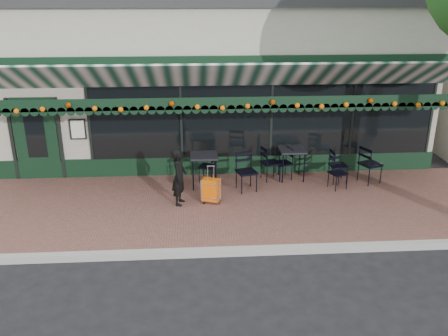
{
  "coord_description": "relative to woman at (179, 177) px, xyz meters",
  "views": [
    {
      "loc": [
        -0.66,
        -8.21,
        4.9
      ],
      "look_at": [
        -0.02,
        1.6,
        1.21
      ],
      "focal_mm": 38.0,
      "sensor_mm": 36.0,
      "label": 1
    }
  ],
  "objects": [
    {
      "name": "cafe_table_a",
      "position": [
        2.94,
        1.41,
        0.07
      ],
      "size": [
        0.68,
        0.68,
        0.84
      ],
      "color": "black",
      "rests_on": "sidewalk"
    },
    {
      "name": "chair_b_right",
      "position": [
        2.38,
        1.38,
        -0.22
      ],
      "size": [
        0.57,
        0.57,
        0.92
      ],
      "primitive_type": null,
      "rotation": [
        0.0,
        0.0,
        1.84
      ],
      "color": "black",
      "rests_on": "sidewalk"
    },
    {
      "name": "chair_b_left",
      "position": [
        0.7,
        1.35,
        -0.27
      ],
      "size": [
        0.54,
        0.54,
        0.83
      ],
      "primitive_type": null,
      "rotation": [
        0.0,
        0.0,
        -1.94
      ],
      "color": "black",
      "rests_on": "sidewalk"
    },
    {
      "name": "curb",
      "position": [
        1.04,
        -2.16,
        -0.76
      ],
      "size": [
        18.0,
        0.16,
        0.15
      ],
      "primitive_type": "cube",
      "color": "#9E9E99",
      "rests_on": "ground"
    },
    {
      "name": "cafe_table_b",
      "position": [
        0.61,
        1.06,
        0.08
      ],
      "size": [
        0.69,
        0.69,
        0.85
      ],
      "color": "black",
      "rests_on": "sidewalk"
    },
    {
      "name": "restaurant_building",
      "position": [
        1.04,
        5.76,
        1.44
      ],
      "size": [
        12.0,
        9.6,
        4.5
      ],
      "color": "#9D9788",
      "rests_on": "ground"
    },
    {
      "name": "chair_a_extra",
      "position": [
        4.94,
        1.02,
        -0.19
      ],
      "size": [
        0.65,
        0.65,
        0.99
      ],
      "primitive_type": null,
      "rotation": [
        0.0,
        0.0,
        1.98
      ],
      "color": "black",
      "rests_on": "sidewalk"
    },
    {
      "name": "woman",
      "position": [
        0.0,
        0.0,
        0.0
      ],
      "size": [
        0.42,
        0.55,
        1.37
      ],
      "primitive_type": "imported",
      "rotation": [
        0.0,
        0.0,
        1.38
      ],
      "color": "black",
      "rests_on": "sidewalk"
    },
    {
      "name": "chair_b_front",
      "position": [
        1.66,
        0.7,
        -0.2
      ],
      "size": [
        0.59,
        0.59,
        0.97
      ],
      "primitive_type": null,
      "rotation": [
        0.0,
        0.0,
        0.26
      ],
      "color": "black",
      "rests_on": "sidewalk"
    },
    {
      "name": "chair_a_right",
      "position": [
        4.13,
        1.11,
        -0.24
      ],
      "size": [
        0.47,
        0.47,
        0.88
      ],
      "primitive_type": null,
      "rotation": [
        0.0,
        0.0,
        1.64
      ],
      "color": "black",
      "rests_on": "sidewalk"
    },
    {
      "name": "chair_a_left",
      "position": [
        2.71,
        1.41,
        -0.25
      ],
      "size": [
        0.55,
        0.55,
        0.87
      ],
      "primitive_type": null,
      "rotation": [
        0.0,
        0.0,
        -1.26
      ],
      "color": "black",
      "rests_on": "sidewalk"
    },
    {
      "name": "sidewalk",
      "position": [
        1.04,
        -0.08,
        -0.76
      ],
      "size": [
        18.0,
        4.0,
        0.15
      ],
      "primitive_type": "cube",
      "color": "brown",
      "rests_on": "ground"
    },
    {
      "name": "suitcase",
      "position": [
        0.74,
        0.01,
        -0.37
      ],
      "size": [
        0.46,
        0.35,
        0.93
      ],
      "rotation": [
        0.0,
        0.0,
        -0.34
      ],
      "color": "#EA5D07",
      "rests_on": "sidewalk"
    },
    {
      "name": "chair_a_front",
      "position": [
        3.99,
        0.67,
        -0.28
      ],
      "size": [
        0.52,
        0.52,
        0.81
      ],
      "primitive_type": null,
      "rotation": [
        0.0,
        0.0,
        0.35
      ],
      "color": "black",
      "rests_on": "sidewalk"
    },
    {
      "name": "ground",
      "position": [
        1.04,
        -2.08,
        -0.83
      ],
      "size": [
        80.0,
        80.0,
        0.0
      ],
      "primitive_type": "plane",
      "color": "black",
      "rests_on": "ground"
    }
  ]
}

